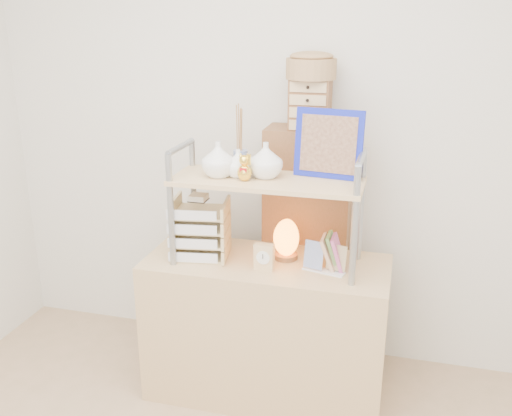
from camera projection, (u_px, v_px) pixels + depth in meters
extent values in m
cube|color=silver|center=(289.00, 132.00, 3.09)|extent=(3.40, 0.02, 2.60)
cube|color=tan|center=(266.00, 328.00, 2.93)|extent=(1.20, 0.50, 0.75)
cube|color=brown|center=(306.00, 250.00, 3.14)|extent=(0.45, 0.24, 1.35)
cylinder|color=#969CA4|center=(171.00, 211.00, 2.68)|extent=(0.03, 0.03, 0.55)
cylinder|color=#969CA4|center=(194.00, 193.00, 2.96)|extent=(0.03, 0.03, 0.55)
cylinder|color=#969CA4|center=(180.00, 147.00, 2.73)|extent=(0.03, 0.30, 0.03)
cylinder|color=#969CA4|center=(355.00, 227.00, 2.48)|extent=(0.03, 0.03, 0.55)
cylinder|color=#969CA4|center=(361.00, 206.00, 2.75)|extent=(0.03, 0.03, 0.55)
cylinder|color=#969CA4|center=(361.00, 158.00, 2.52)|extent=(0.03, 0.30, 0.03)
cube|color=tan|center=(267.00, 181.00, 2.67)|extent=(0.90, 0.34, 0.02)
imported|color=white|center=(218.00, 159.00, 2.68)|extent=(0.16, 0.16, 0.17)
imported|color=white|center=(238.00, 163.00, 2.68)|extent=(0.13, 0.13, 0.13)
imported|color=white|center=(266.00, 160.00, 2.66)|extent=(0.16, 0.16, 0.17)
cylinder|color=#24469E|center=(240.00, 160.00, 2.80)|extent=(0.07, 0.07, 0.10)
cube|color=#121DAC|center=(329.00, 144.00, 2.64)|extent=(0.33, 0.10, 0.32)
cube|color=brown|center=(328.00, 144.00, 2.63)|extent=(0.27, 0.07, 0.26)
cube|color=#C5568F|center=(338.00, 253.00, 2.69)|extent=(0.07, 0.12, 0.17)
cube|color=#6F9E4F|center=(334.00, 251.00, 2.72)|extent=(0.07, 0.12, 0.17)
cube|color=tan|center=(329.00, 252.00, 2.70)|extent=(0.08, 0.13, 0.16)
cube|color=tan|center=(202.00, 253.00, 2.89)|extent=(0.30, 0.28, 0.01)
cube|color=white|center=(193.00, 258.00, 2.77)|extent=(0.24, 0.05, 0.05)
cube|color=tan|center=(201.00, 239.00, 2.87)|extent=(0.30, 0.28, 0.01)
cube|color=white|center=(192.00, 244.00, 2.75)|extent=(0.24, 0.05, 0.05)
cube|color=tan|center=(201.00, 226.00, 2.84)|extent=(0.30, 0.28, 0.01)
cube|color=white|center=(192.00, 230.00, 2.72)|extent=(0.24, 0.05, 0.05)
cube|color=tan|center=(200.00, 212.00, 2.82)|extent=(0.30, 0.28, 0.01)
cube|color=white|center=(191.00, 215.00, 2.70)|extent=(0.24, 0.05, 0.05)
cube|color=beige|center=(198.00, 197.00, 2.78)|extent=(0.08, 0.08, 0.03)
cylinder|color=brown|center=(286.00, 256.00, 2.84)|extent=(0.12, 0.12, 0.03)
ellipsoid|color=orange|center=(286.00, 237.00, 2.80)|extent=(0.14, 0.13, 0.18)
cube|color=tan|center=(264.00, 257.00, 2.69)|extent=(0.09, 0.04, 0.13)
cylinder|color=white|center=(263.00, 258.00, 2.67)|extent=(0.07, 0.01, 0.07)
cube|color=white|center=(324.00, 271.00, 2.69)|extent=(0.21, 0.10, 0.01)
cube|color=#203D95|center=(314.00, 255.00, 2.68)|extent=(0.10, 0.05, 0.13)
cube|color=tan|center=(336.00, 258.00, 2.67)|extent=(0.10, 0.05, 0.12)
cube|color=brown|center=(310.00, 104.00, 2.86)|extent=(0.20, 0.15, 0.25)
cube|color=tan|center=(307.00, 126.00, 2.82)|extent=(0.18, 0.01, 0.05)
cube|color=tan|center=(307.00, 113.00, 2.80)|extent=(0.18, 0.01, 0.05)
cube|color=tan|center=(308.00, 100.00, 2.78)|extent=(0.18, 0.01, 0.05)
cube|color=tan|center=(308.00, 87.00, 2.76)|extent=(0.18, 0.01, 0.05)
cylinder|color=olive|center=(311.00, 69.00, 2.80)|extent=(0.25, 0.25, 0.10)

